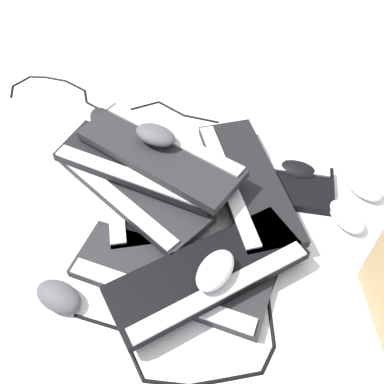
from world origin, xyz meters
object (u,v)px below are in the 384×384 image
Objects in this scene: keyboard_0 at (135,180)px; keyboard_6 at (140,165)px; mouse_6 at (102,119)px; mouse_3 at (155,135)px; keyboard_5 at (132,188)px; mouse_4 at (215,270)px; mouse_5 at (364,187)px; keyboard_1 at (170,277)px; mouse_0 at (297,171)px; keyboard_4 at (208,273)px; keyboard_7 at (160,153)px; keyboard_3 at (247,181)px; mouse_2 at (59,296)px; mouse_1 at (347,217)px; keyboard_2 at (250,180)px.

keyboard_6 is at bearing -152.32° from keyboard_0.
mouse_3 is at bearing -165.15° from mouse_6.
keyboard_5 is 4.14× the size of mouse_4.
mouse_3 is 1.00× the size of mouse_5.
mouse_6 is at bearing 62.97° from mouse_4.
keyboard_1 is 0.46m from mouse_0.
keyboard_4 is 1.05× the size of keyboard_7.
mouse_5 is at bearing -115.27° from keyboard_1.
mouse_3 is 0.38m from mouse_4.
mouse_2 is (0.15, 0.51, -0.02)m from keyboard_3.
mouse_4 is (-0.09, -0.04, 0.07)m from keyboard_1.
keyboard_0 is 3.83× the size of mouse_1.
mouse_6 is at bearing 34.44° from mouse_1.
keyboard_7 is at bearing 47.37° from mouse_1.
keyboard_4 is at bearing 156.38° from keyboard_6.
keyboard_0 is 0.36m from keyboard_4.
keyboard_3 reaches higher than mouse_6.
mouse_5 is (-0.17, -0.05, 0.00)m from mouse_0.
mouse_1 reaches higher than keyboard_2.
keyboard_6 is at bearing 24.62° from mouse_0.
mouse_1 is (-0.26, -0.03, 0.01)m from keyboard_2.
mouse_0 is 0.18m from mouse_1.
keyboard_4 is 0.50m from mouse_5.
mouse_6 is (0.57, -0.25, -0.02)m from keyboard_4.
keyboard_4 is 0.37m from mouse_3.
mouse_2 is at bearing 96.82° from keyboard_7.
mouse_2 is (-0.08, 0.36, -0.05)m from keyboard_6.
keyboard_3 is at bearing 14.87° from mouse_4.
mouse_1 reaches higher than keyboard_1.
keyboard_1 is 4.22× the size of mouse_6.
keyboard_4 is 4.21× the size of mouse_0.
keyboard_1 is 0.46m from mouse_1.
keyboard_7 is 4.01× the size of mouse_6.
keyboard_6 reaches higher than mouse_2.
keyboard_4 is 0.34m from keyboard_7.
keyboard_1 is 0.33m from keyboard_3.
keyboard_5 is (0.22, 0.20, 0.00)m from keyboard_3.
keyboard_2 is at bearing -74.67° from keyboard_4.
keyboard_0 is at bearing 24.01° from mouse_0.
keyboard_7 is (0.20, 0.13, 0.09)m from keyboard_2.
mouse_1 is at bearing -159.75° from keyboard_7.
keyboard_6 reaches higher than keyboard_5.
mouse_6 reaches higher than keyboard_1.
mouse_4 is (-0.10, 0.28, 0.04)m from keyboard_3.
mouse_3 is at bearing 54.66° from mouse_4.
mouse_5 is at bearing -137.34° from mouse_6.
keyboard_6 reaches higher than keyboard_0.
keyboard_3 is 0.50m from mouse_6.
keyboard_4 is at bearing 74.59° from mouse_4.
mouse_6 is at bearing -62.06° from mouse_2.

